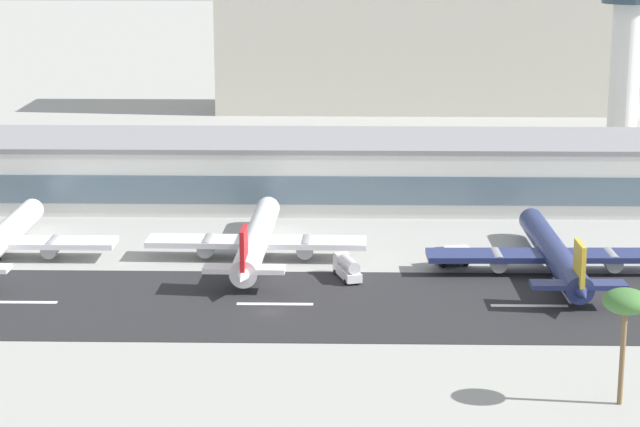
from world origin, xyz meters
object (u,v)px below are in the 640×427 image
Objects in this scene: terminal_building at (278,170)px; airliner_gold_tail_gate_2 at (555,255)px; control_tower at (626,52)px; palm_tree_0 at (626,304)px; distant_hotel_block at (419,31)px; service_fuel_truck_0 at (347,267)px; airliner_red_tail_gate_1 at (256,241)px; service_box_truck_1 at (452,255)px.

terminal_building reaches higher than airliner_gold_tail_gate_2.
terminal_building is 3.93× the size of control_tower.
palm_tree_0 is (48.67, -108.46, 6.08)m from terminal_building.
distant_hotel_block is 8.29× the size of palm_tree_0.
service_fuel_truck_0 is (-67.61, -101.92, -24.97)m from control_tower.
airliner_gold_tail_gate_2 is (13.19, -179.12, -21.05)m from distant_hotel_block.
airliner_red_tail_gate_1 is (-83.75, -90.89, -23.56)m from control_tower.
control_tower is 125.81m from airliner_red_tail_gate_1.
service_fuel_truck_0 is (16.14, -11.03, -1.42)m from airliner_red_tail_gate_1.
terminal_building is at bearing -150.77° from control_tower.
terminal_building is 19.71× the size of service_fuel_truck_0.
distant_hotel_block is at bearing 92.91° from palm_tree_0.
service_box_truck_1 is (-16.88, 5.17, -1.59)m from airliner_gold_tail_gate_2.
palm_tree_0 is (-33.66, -154.53, -13.96)m from control_tower.
control_tower is at bearing -19.52° from airliner_gold_tail_gate_2.
service_box_truck_1 is at bearing -91.21° from distant_hotel_block.
airliner_gold_tail_gate_2 is 56.90m from palm_tree_0.
control_tower reaches higher than service_fuel_truck_0.
service_box_truck_1 is (-3.69, -173.96, -22.64)m from distant_hotel_block.
service_box_truck_1 is at bearing -92.62° from airliner_red_tail_gate_1.
distant_hotel_block is 2.44× the size of airliner_gold_tail_gate_2.
terminal_building is 11.69× the size of palm_tree_0.
palm_tree_0 is (-1.22, -56.06, 9.66)m from airliner_gold_tail_gate_2.
control_tower reaches higher than airliner_red_tail_gate_1.
distant_hotel_block reaches higher than service_box_truck_1.
palm_tree_0 is at bearing -140.41° from airliner_red_tail_gate_1.
service_box_truck_1 is (18.29, 8.62, -0.24)m from service_fuel_truck_0.
control_tower is 124.83m from service_fuel_truck_0.
terminal_building is at bearing -2.49° from service_fuel_truck_0.
service_box_truck_1 is at bearing -82.03° from service_fuel_truck_0.
distant_hotel_block is at bearing -105.37° from service_box_truck_1.
airliner_red_tail_gate_1 is 3.45× the size of palm_tree_0.
airliner_red_tail_gate_1 is at bearing 128.21° from palm_tree_0.
service_box_truck_1 is at bearing 71.69° from airliner_gold_tail_gate_2.
terminal_building is at bearing 42.30° from airliner_gold_tail_gate_2.
palm_tree_0 is (50.09, -63.64, 9.60)m from airliner_red_tail_gate_1.
terminal_building reaches higher than service_box_truck_1.
distant_hotel_block is 235.76m from palm_tree_0.
distant_hotel_block is at bearing 73.85° from terminal_building.
control_tower is at bearing 77.71° from palm_tree_0.
service_fuel_truck_0 is at bearing 94.31° from airliner_gold_tail_gate_2.
airliner_gold_tail_gate_2 is 35.37m from service_fuel_truck_0.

